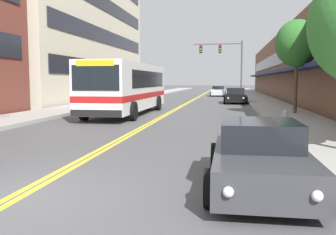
# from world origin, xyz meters

# --- Properties ---
(ground_plane) EXTENTS (240.00, 240.00, 0.00)m
(ground_plane) POSITION_xyz_m (0.00, 37.00, 0.00)
(ground_plane) COLOR #4C4C4F
(sidewalk_left) EXTENTS (3.22, 106.00, 0.18)m
(sidewalk_left) POSITION_xyz_m (-7.11, 37.00, 0.09)
(sidewalk_left) COLOR #9E9B96
(sidewalk_left) RESTS_ON ground_plane
(sidewalk_right) EXTENTS (3.22, 106.00, 0.18)m
(sidewalk_right) POSITION_xyz_m (7.11, 37.00, 0.09)
(sidewalk_right) COLOR #9E9B96
(sidewalk_right) RESTS_ON ground_plane
(centre_line) EXTENTS (0.34, 106.00, 0.01)m
(centre_line) POSITION_xyz_m (0.00, 37.00, 0.00)
(centre_line) COLOR yellow
(centre_line) RESTS_ON ground_plane
(storefront_row_right) EXTENTS (9.10, 68.00, 7.16)m
(storefront_row_right) POSITION_xyz_m (12.95, 37.00, 3.58)
(storefront_row_right) COLOR brown
(storefront_row_right) RESTS_ON ground_plane
(city_bus) EXTENTS (2.92, 11.45, 3.07)m
(city_bus) POSITION_xyz_m (-2.42, 16.56, 1.74)
(city_bus) COLOR silver
(city_bus) RESTS_ON ground_plane
(car_red_parked_left_near) EXTENTS (2.07, 4.45, 1.43)m
(car_red_parked_left_near) POSITION_xyz_m (-4.27, 28.69, 0.65)
(car_red_parked_left_near) COLOR maroon
(car_red_parked_left_near) RESTS_ON ground_plane
(car_dark_grey_parked_right_foreground) EXTENTS (1.97, 4.20, 1.29)m
(car_dark_grey_parked_right_foreground) POSITION_xyz_m (4.33, 1.29, 0.59)
(car_dark_grey_parked_right_foreground) COLOR #38383D
(car_dark_grey_parked_right_foreground) RESTS_ON ground_plane
(car_black_parked_right_mid) EXTENTS (2.08, 4.55, 1.42)m
(car_black_parked_right_mid) POSITION_xyz_m (4.36, 28.67, 0.66)
(car_black_parked_right_mid) COLOR black
(car_black_parked_right_mid) RESTS_ON ground_plane
(car_white_parked_right_far) EXTENTS (2.04, 4.31, 1.20)m
(car_white_parked_right_far) POSITION_xyz_m (4.27, 43.84, 0.56)
(car_white_parked_right_far) COLOR white
(car_white_parked_right_far) RESTS_ON ground_plane
(car_silver_moving_lead) EXTENTS (2.01, 4.57, 1.34)m
(car_silver_moving_lead) POSITION_xyz_m (2.39, 44.36, 0.63)
(car_silver_moving_lead) COLOR #B7B7BC
(car_silver_moving_lead) RESTS_ON ground_plane
(traffic_signal_mast) EXTENTS (5.68, 0.38, 6.69)m
(traffic_signal_mast) POSITION_xyz_m (3.32, 38.70, 4.74)
(traffic_signal_mast) COLOR #47474C
(traffic_signal_mast) RESTS_ON ground_plane
(street_tree_right_mid) EXTENTS (2.48, 2.48, 5.38)m
(street_tree_right_mid) POSITION_xyz_m (7.58, 16.68, 4.17)
(street_tree_right_mid) COLOR brown
(street_tree_right_mid) RESTS_ON sidewalk_right
(fire_hydrant) EXTENTS (0.30, 0.22, 0.75)m
(fire_hydrant) POSITION_xyz_m (5.95, 9.18, 0.55)
(fire_hydrant) COLOR #B7B7BC
(fire_hydrant) RESTS_ON sidewalk_right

